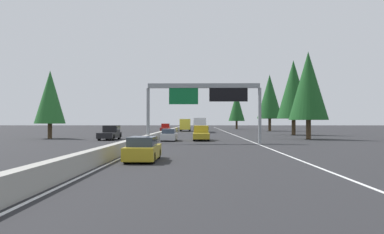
# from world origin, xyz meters

# --- Properties ---
(ground_plane) EXTENTS (320.00, 320.00, 0.00)m
(ground_plane) POSITION_xyz_m (60.00, 0.00, 0.00)
(ground_plane) COLOR #262628
(median_barrier) EXTENTS (180.00, 0.56, 0.90)m
(median_barrier) POSITION_xyz_m (80.00, 0.30, 0.45)
(median_barrier) COLOR #9E9B93
(median_barrier) RESTS_ON ground
(shoulder_stripe_right) EXTENTS (160.00, 0.16, 0.01)m
(shoulder_stripe_right) POSITION_xyz_m (70.00, -11.52, 0.01)
(shoulder_stripe_right) COLOR silver
(shoulder_stripe_right) RESTS_ON ground
(shoulder_stripe_median) EXTENTS (160.00, 0.16, 0.01)m
(shoulder_stripe_median) POSITION_xyz_m (70.00, -0.25, 0.01)
(shoulder_stripe_median) COLOR silver
(shoulder_stripe_median) RESTS_ON ground
(sign_gantry_overhead) EXTENTS (0.50, 12.68, 6.58)m
(sign_gantry_overhead) POSITION_xyz_m (38.66, -6.03, 5.23)
(sign_gantry_overhead) COLOR gray
(sign_gantry_overhead) RESTS_ON ground
(sedan_mid_center) EXTENTS (4.40, 1.80, 1.47)m
(sedan_mid_center) POSITION_xyz_m (20.50, -1.92, 0.68)
(sedan_mid_center) COLOR #AD931E
(sedan_mid_center) RESTS_ON ground
(pickup_near_center) EXTENTS (5.60, 2.00, 1.86)m
(pickup_near_center) POSITION_xyz_m (44.73, -5.61, 0.91)
(pickup_near_center) COLOR #AD931E
(pickup_near_center) RESTS_ON ground
(bus_distant_a) EXTENTS (11.50, 2.55, 3.10)m
(bus_distant_a) POSITION_xyz_m (78.92, -5.52, 1.72)
(bus_distant_a) COLOR white
(bus_distant_a) RESTS_ON ground
(minivan_far_left) EXTENTS (5.00, 1.95, 1.69)m
(minivan_far_left) POSITION_xyz_m (103.06, -5.56, 0.95)
(minivan_far_left) COLOR #AD931E
(minivan_far_left) RESTS_ON ground
(sedan_far_center) EXTENTS (4.40, 1.80, 1.47)m
(sedan_far_center) POSITION_xyz_m (113.01, -5.18, 0.68)
(sedan_far_center) COLOR red
(sedan_far_center) RESTS_ON ground
(box_truck_distant_b) EXTENTS (8.50, 2.40, 2.95)m
(box_truck_distant_b) POSITION_xyz_m (87.63, -2.02, 1.61)
(box_truck_distant_b) COLOR gold
(box_truck_distant_b) RESTS_ON ground
(sedan_near_right) EXTENTS (4.40, 1.80, 1.47)m
(sedan_near_right) POSITION_xyz_m (43.35, -1.64, 0.68)
(sedan_near_right) COLOR silver
(sedan_near_right) RESTS_ON ground
(oncoming_near) EXTENTS (5.60, 2.00, 1.86)m
(oncoming_near) POSITION_xyz_m (46.20, 6.30, 0.91)
(oncoming_near) COLOR black
(oncoming_near) RESTS_ON ground
(oncoming_far) EXTENTS (5.60, 2.00, 1.86)m
(oncoming_far) POSITION_xyz_m (86.18, 2.73, 0.91)
(oncoming_far) COLOR maroon
(oncoming_far) RESTS_ON ground
(conifer_right_near) EXTENTS (5.18, 5.18, 11.77)m
(conifer_right_near) POSITION_xyz_m (47.54, -19.97, 7.16)
(conifer_right_near) COLOR #4C3823
(conifer_right_near) RESTS_ON ground
(conifer_right_mid) EXTENTS (5.79, 5.79, 13.16)m
(conifer_right_mid) POSITION_xyz_m (62.99, -21.96, 8.00)
(conifer_right_mid) COLOR #4C3823
(conifer_right_mid) RESTS_ON ground
(conifer_right_far) EXTENTS (6.17, 6.17, 14.02)m
(conifer_right_far) POSITION_xyz_m (89.71, -22.91, 8.53)
(conifer_right_far) COLOR #4C3823
(conifer_right_far) RESTS_ON ground
(conifer_right_distant) EXTENTS (5.03, 5.03, 11.44)m
(conifer_right_distant) POSITION_xyz_m (112.12, -17.01, 6.95)
(conifer_right_distant) COLOR #4C3823
(conifer_right_distant) RESTS_ON ground
(conifer_left_near) EXTENTS (4.18, 4.18, 9.50)m
(conifer_left_near) POSITION_xyz_m (48.94, 15.43, 5.77)
(conifer_left_near) COLOR #4C3823
(conifer_left_near) RESTS_ON ground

